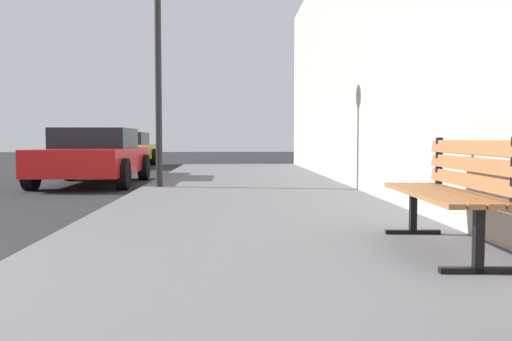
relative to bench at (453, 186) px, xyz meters
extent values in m
cube|color=#5B5B60|center=(-1.39, -1.26, -0.59)|extent=(4.00, 32.00, 0.15)
cube|color=brown|center=(-0.28, 0.01, -0.06)|extent=(0.18, 1.70, 0.04)
cube|color=brown|center=(-0.15, 0.01, -0.06)|extent=(0.18, 1.70, 0.04)
cube|color=brown|center=(-0.03, 0.00, -0.06)|extent=(0.18, 1.70, 0.04)
cube|color=brown|center=(0.10, 0.00, -0.06)|extent=(0.18, 1.70, 0.04)
cube|color=brown|center=(0.13, -0.01, 0.04)|extent=(0.13, 1.69, 0.11)
cube|color=brown|center=(0.13, -0.01, 0.17)|extent=(0.13, 1.69, 0.11)
cube|color=brown|center=(0.13, -0.01, 0.30)|extent=(0.13, 1.69, 0.11)
cube|color=black|center=(-0.12, -0.72, -0.29)|extent=(0.06, 0.06, 0.45)
cube|color=black|center=(-0.12, -0.72, -0.49)|extent=(0.50, 0.08, 0.04)
cube|color=black|center=(-0.06, 0.73, -0.29)|extent=(0.06, 0.06, 0.45)
cube|color=black|center=(-0.06, 0.73, -0.49)|extent=(0.50, 0.08, 0.04)
cube|color=black|center=(0.17, 0.72, 0.16)|extent=(0.05, 0.05, 0.44)
cylinder|color=black|center=(-3.06, 5.79, 1.26)|extent=(0.12, 0.12, 3.55)
cube|color=red|center=(-4.83, 8.06, -0.12)|extent=(1.83, 4.02, 0.55)
cube|color=black|center=(-4.83, 8.27, 0.38)|extent=(1.61, 1.81, 0.45)
cylinder|color=black|center=(-3.92, 6.78, -0.34)|extent=(0.22, 0.64, 0.64)
cylinder|color=black|center=(-5.75, 6.78, -0.34)|extent=(0.22, 0.64, 0.64)
cylinder|color=black|center=(-3.92, 9.35, -0.34)|extent=(0.22, 0.64, 0.64)
cylinder|color=black|center=(-5.75, 9.35, -0.34)|extent=(0.22, 0.64, 0.64)
cube|color=yellow|center=(-5.71, 15.76, -0.12)|extent=(1.78, 4.19, 0.55)
cube|color=black|center=(-5.71, 15.97, 0.38)|extent=(1.56, 1.89, 0.45)
cube|color=yellow|center=(-5.71, 15.97, 0.69)|extent=(0.36, 0.14, 0.16)
cylinder|color=black|center=(-4.82, 14.42, -0.34)|extent=(0.22, 0.64, 0.64)
cylinder|color=black|center=(-6.60, 14.42, -0.34)|extent=(0.22, 0.64, 0.64)
cylinder|color=black|center=(-4.82, 17.10, -0.34)|extent=(0.22, 0.64, 0.64)
cylinder|color=black|center=(-6.60, 17.10, -0.34)|extent=(0.22, 0.64, 0.64)
camera|label=1|loc=(-1.72, -4.11, 0.36)|focal=37.69mm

